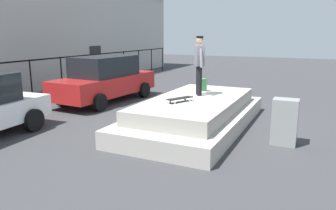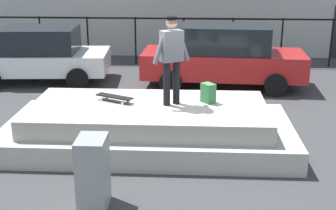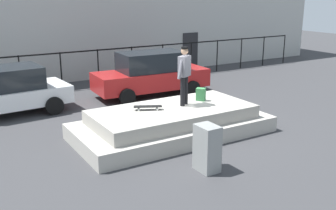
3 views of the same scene
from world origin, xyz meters
name	(u,v)px [view 3 (image 3 of 3)]	position (x,y,z in m)	size (l,w,h in m)	color
ground_plane	(180,127)	(0.00, 0.00, 0.00)	(60.00, 60.00, 0.00)	#38383A
concrete_ledge	(173,123)	(-0.55, -0.45, 0.38)	(5.89, 2.82, 0.85)	#ADA89E
skateboarder	(184,72)	(-0.08, -0.36, 1.88)	(0.76, 0.50, 1.78)	black
skateboard	(148,107)	(-1.28, -0.25, 0.95)	(0.83, 0.54, 0.12)	black
backpack	(201,94)	(0.67, -0.19, 1.05)	(0.28, 0.20, 0.40)	#33723F
car_white_sedan_near	(8,91)	(-4.35, 4.37, 0.85)	(4.23, 2.40, 1.68)	white
car_red_sedan_mid	(151,74)	(1.23, 4.09, 0.92)	(4.83, 2.20, 1.83)	#B21E1E
utility_box	(207,148)	(-1.16, -3.00, 0.57)	(0.44, 0.60, 1.15)	gray
fence_row	(98,61)	(0.00, 6.85, 1.16)	(24.06, 0.06, 1.69)	black
warehouse_building	(60,16)	(0.00, 12.21, 2.90)	(31.01, 8.18, 5.77)	#B2B2AD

